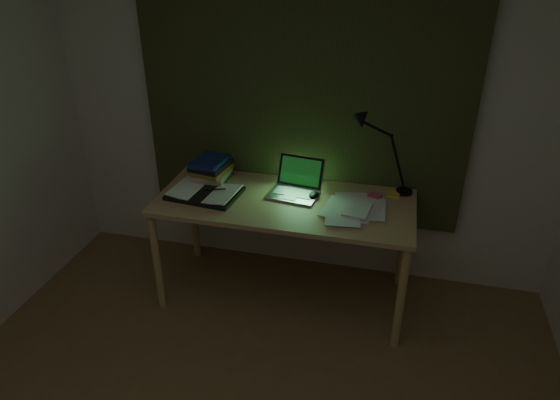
{
  "coord_description": "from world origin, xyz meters",
  "views": [
    {
      "loc": [
        0.62,
        -1.19,
        2.26
      ],
      "look_at": [
        -0.02,
        1.44,
        0.82
      ],
      "focal_mm": 32.0,
      "sensor_mm": 36.0,
      "label": 1
    }
  ],
  "objects_px": {
    "loose_papers": "(349,208)",
    "desk_lamp": "(409,153)",
    "laptop": "(293,180)",
    "open_textbook": "(205,192)",
    "desk": "(284,250)",
    "book_stack": "(211,169)"
  },
  "relations": [
    {
      "from": "loose_papers",
      "to": "desk_lamp",
      "type": "distance_m",
      "value": 0.53
    },
    {
      "from": "desk",
      "to": "book_stack",
      "type": "xyz_separation_m",
      "value": [
        -0.56,
        0.16,
        0.46
      ]
    },
    {
      "from": "laptop",
      "to": "book_stack",
      "type": "bearing_deg",
      "value": 179.24
    },
    {
      "from": "book_stack",
      "to": "desk_lamp",
      "type": "bearing_deg",
      "value": 5.51
    },
    {
      "from": "open_textbook",
      "to": "book_stack",
      "type": "relative_size",
      "value": 1.72
    },
    {
      "from": "book_stack",
      "to": "loose_papers",
      "type": "height_order",
      "value": "book_stack"
    },
    {
      "from": "open_textbook",
      "to": "loose_papers",
      "type": "distance_m",
      "value": 0.94
    },
    {
      "from": "desk",
      "to": "laptop",
      "type": "xyz_separation_m",
      "value": [
        0.04,
        0.07,
        0.49
      ]
    },
    {
      "from": "laptop",
      "to": "open_textbook",
      "type": "xyz_separation_m",
      "value": [
        -0.56,
        -0.12,
        -0.09
      ]
    },
    {
      "from": "laptop",
      "to": "open_textbook",
      "type": "relative_size",
      "value": 0.8
    },
    {
      "from": "laptop",
      "to": "book_stack",
      "type": "height_order",
      "value": "laptop"
    },
    {
      "from": "laptop",
      "to": "desk_lamp",
      "type": "xyz_separation_m",
      "value": [
        0.7,
        0.21,
        0.17
      ]
    },
    {
      "from": "open_textbook",
      "to": "book_stack",
      "type": "distance_m",
      "value": 0.23
    },
    {
      "from": "desk",
      "to": "book_stack",
      "type": "relative_size",
      "value": 6.39
    },
    {
      "from": "open_textbook",
      "to": "desk_lamp",
      "type": "height_order",
      "value": "desk_lamp"
    },
    {
      "from": "book_stack",
      "to": "laptop",
      "type": "bearing_deg",
      "value": -8.52
    },
    {
      "from": "book_stack",
      "to": "loose_papers",
      "type": "bearing_deg",
      "value": -10.64
    },
    {
      "from": "open_textbook",
      "to": "loose_papers",
      "type": "bearing_deg",
      "value": 7.65
    },
    {
      "from": "laptop",
      "to": "loose_papers",
      "type": "distance_m",
      "value": 0.41
    },
    {
      "from": "desk",
      "to": "desk_lamp",
      "type": "relative_size",
      "value": 2.87
    },
    {
      "from": "desk",
      "to": "loose_papers",
      "type": "distance_m",
      "value": 0.57
    },
    {
      "from": "book_stack",
      "to": "desk",
      "type": "bearing_deg",
      "value": -16.43
    }
  ]
}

